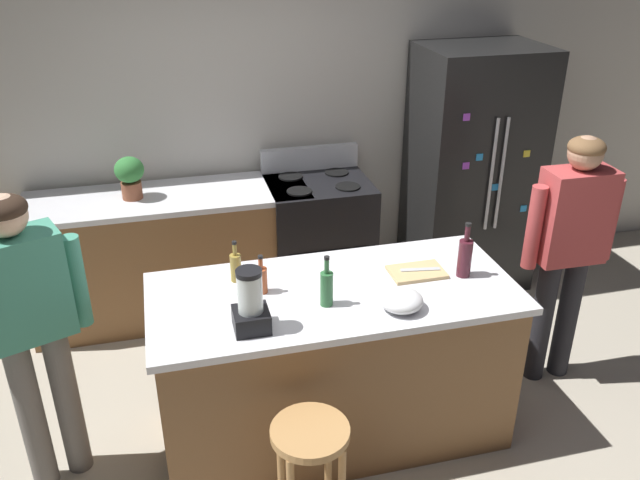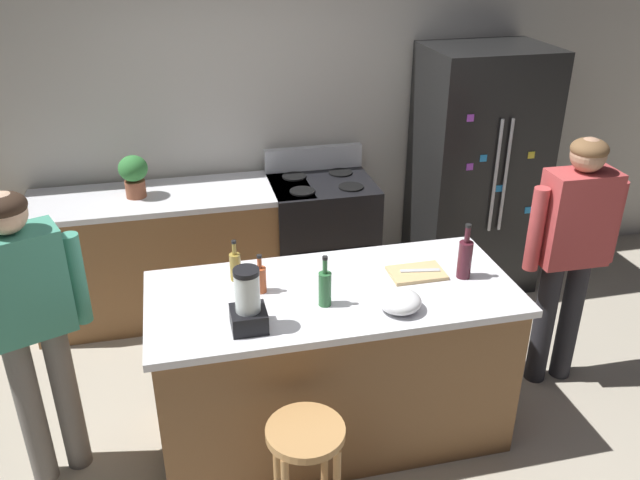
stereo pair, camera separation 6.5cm
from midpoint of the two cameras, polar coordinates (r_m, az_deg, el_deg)
The scene contains 18 objects.
ground_plane at distance 4.04m, azimuth 1.49°, elevation -16.08°, with size 14.00×14.00×0.00m, color #B2A893.
back_wall at distance 5.08m, azimuth -3.95°, elevation 10.62°, with size 8.00×0.10×2.70m, color #BCB7AD.
kitchen_island at distance 3.73m, azimuth 1.58°, elevation -10.65°, with size 1.95×0.87×0.96m.
back_counter_run at distance 4.97m, azimuth -11.99°, elevation -1.15°, with size 2.00×0.64×0.96m.
refrigerator at distance 5.26m, azimuth 13.81°, elevation 5.82°, with size 0.90×0.73×1.89m.
stove_range at distance 5.05m, azimuth 0.53°, elevation 0.12°, with size 0.76×0.65×1.14m.
person_by_island_left at distance 3.47m, azimuth -23.50°, elevation -6.05°, with size 0.58×0.35×1.64m.
person_by_sink_right at distance 4.18m, azimuth 21.45°, elevation -0.15°, with size 0.59×0.23×1.63m.
bar_stool at distance 3.14m, azimuth -0.63°, elevation -18.13°, with size 0.36×0.36×0.68m.
potted_plant at distance 4.71m, azimuth -15.50°, elevation 5.59°, with size 0.20×0.20×0.30m.
blender_appliance at distance 3.11m, azimuth -5.68°, elevation -5.55°, with size 0.17×0.17×0.32m.
bottle_olive_oil at distance 3.29m, azimuth 1.00°, elevation -4.14°, with size 0.07×0.07×0.28m.
bottle_vinegar at distance 3.55m, azimuth -6.85°, elevation -2.23°, with size 0.06×0.06×0.24m.
bottle_wine at distance 3.63m, azimuth 12.97°, elevation -1.53°, with size 0.08×0.08×0.32m.
bottle_cooking_sauce at distance 3.43m, azimuth -4.67°, elevation -3.35°, with size 0.06×0.06×0.22m.
mixing_bowl at distance 3.31m, azimuth 7.49°, elevation -5.28°, with size 0.22×0.22×0.10m, color white.
cutting_board at distance 3.65m, azimuth 8.89°, elevation -2.85°, with size 0.30×0.20×0.02m, color tan.
chef_knife at distance 3.65m, azimuth 9.20°, elevation -2.63°, with size 0.22×0.03×0.01m, color #B7BABF.
Camera 2 is at (-0.74, -2.88, 2.73)m, focal length 36.85 mm.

